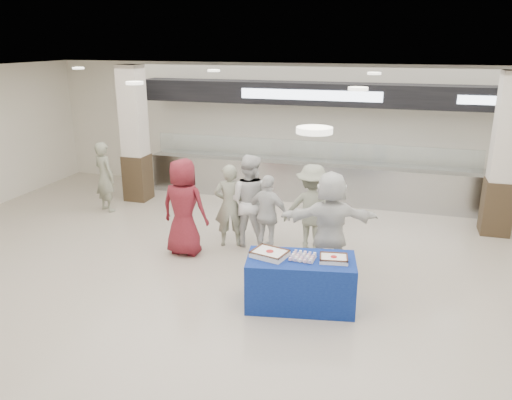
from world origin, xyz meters
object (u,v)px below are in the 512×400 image
(cupcake_tray, at_px, (303,257))
(civilian_white, at_px, (330,223))
(soldier_a, at_px, (230,206))
(chef_tall, at_px, (249,201))
(sheet_cake_right, at_px, (334,258))
(soldier_bg, at_px, (105,177))
(soldier_b, at_px, (312,209))
(civilian_maroon, at_px, (184,207))
(sheet_cake_left, at_px, (270,253))
(display_table, at_px, (300,282))
(chef_short, at_px, (268,215))

(cupcake_tray, relative_size, civilian_white, 0.21)
(soldier_a, bearing_deg, chef_tall, -177.02)
(sheet_cake_right, height_order, soldier_bg, soldier_bg)
(soldier_b, bearing_deg, civilian_maroon, 17.92)
(sheet_cake_left, bearing_deg, display_table, 6.97)
(sheet_cake_right, xyz_separation_m, soldier_b, (-0.66, 1.97, 0.03))
(soldier_a, bearing_deg, sheet_cake_left, 105.20)
(display_table, relative_size, soldier_b, 0.95)
(soldier_a, xyz_separation_m, chef_tall, (0.34, 0.13, 0.09))
(sheet_cake_left, distance_m, cupcake_tray, 0.48)
(cupcake_tray, xyz_separation_m, soldier_b, (-0.23, 2.02, 0.04))
(display_table, height_order, civilian_white, civilian_white)
(sheet_cake_left, distance_m, soldier_b, 2.09)
(soldier_a, bearing_deg, soldier_bg, -37.10)
(sheet_cake_left, xyz_separation_m, civilian_white, (0.68, 1.31, 0.07))
(display_table, relative_size, chef_tall, 0.89)
(soldier_a, xyz_separation_m, soldier_bg, (-3.37, 1.13, 0.01))
(display_table, xyz_separation_m, chef_tall, (-1.40, 2.00, 0.50))
(soldier_a, xyz_separation_m, civilian_white, (1.96, -0.61, 0.08))
(civilian_white, bearing_deg, sheet_cake_left, 48.42)
(sheet_cake_left, xyz_separation_m, soldier_bg, (-4.65, 3.04, -0.01))
(civilian_maroon, relative_size, civilian_white, 1.01)
(soldier_a, height_order, chef_short, soldier_a)
(cupcake_tray, bearing_deg, chef_tall, 125.31)
(civilian_maroon, distance_m, soldier_b, 2.31)
(soldier_a, distance_m, soldier_bg, 3.55)
(chef_short, relative_size, soldier_bg, 0.92)
(chef_short, height_order, soldier_bg, soldier_bg)
(chef_short, xyz_separation_m, civilian_white, (1.18, -0.46, 0.14))
(chef_tall, height_order, soldier_b, chef_tall)
(sheet_cake_left, relative_size, civilian_maroon, 0.32)
(cupcake_tray, bearing_deg, sheet_cake_right, 6.50)
(sheet_cake_right, distance_m, soldier_b, 2.08)
(chef_short, xyz_separation_m, soldier_b, (0.74, 0.30, 0.09))
(cupcake_tray, distance_m, chef_short, 1.98)
(chef_tall, xyz_separation_m, soldier_b, (1.19, 0.02, -0.06))
(sheet_cake_right, distance_m, chef_short, 2.19)
(soldier_b, height_order, civilian_white, civilian_white)
(cupcake_tray, height_order, chef_tall, chef_tall)
(civilian_maroon, bearing_deg, sheet_cake_right, 160.44)
(sheet_cake_right, relative_size, soldier_b, 0.26)
(soldier_b, bearing_deg, display_table, 94.83)
(display_table, distance_m, soldier_bg, 5.93)
(chef_short, bearing_deg, cupcake_tray, 132.75)
(soldier_a, bearing_deg, cupcake_tray, 114.66)
(sheet_cake_right, distance_m, civilian_white, 1.23)
(display_table, bearing_deg, soldier_bg, 139.72)
(cupcake_tray, distance_m, soldier_b, 2.03)
(soldier_b, bearing_deg, cupcake_tray, 95.42)
(cupcake_tray, relative_size, chef_short, 0.25)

